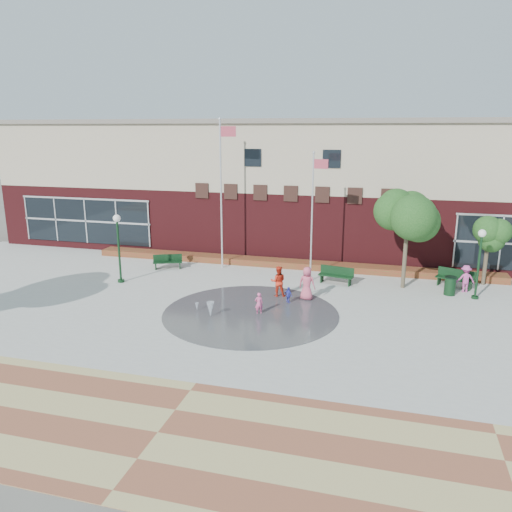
% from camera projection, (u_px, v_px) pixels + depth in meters
% --- Properties ---
extents(ground, '(120.00, 120.00, 0.00)m').
position_uv_depth(ground, '(231.00, 338.00, 21.06)').
color(ground, '#666056').
rests_on(ground, ground).
extents(plaza_concrete, '(46.00, 18.00, 0.01)m').
position_uv_depth(plaza_concrete, '(256.00, 306.00, 24.80)').
color(plaza_concrete, '#A8A8A0').
rests_on(plaza_concrete, ground).
extents(paver_band, '(46.00, 6.00, 0.01)m').
position_uv_depth(paver_band, '(158.00, 433.00, 14.51)').
color(paver_band, brown).
rests_on(paver_band, ground).
extents(splash_pad, '(8.40, 8.40, 0.01)m').
position_uv_depth(splash_pad, '(251.00, 313.00, 23.86)').
color(splash_pad, '#383A3D').
rests_on(splash_pad, ground).
extents(library_building, '(44.40, 10.40, 9.20)m').
position_uv_depth(library_building, '(304.00, 184.00, 36.25)').
color(library_building, '#4E1418').
rests_on(library_building, ground).
extents(flower_bed, '(26.00, 1.20, 0.40)m').
position_uv_depth(flower_bed, '(287.00, 267.00, 31.91)').
color(flower_bed, '#A1101D').
rests_on(flower_bed, ground).
extents(flagpole_left, '(1.09, 0.18, 9.23)m').
position_uv_depth(flagpole_left, '(222.00, 187.00, 30.42)').
color(flagpole_left, silver).
rests_on(flagpole_left, ground).
extents(flagpole_right, '(0.90, 0.24, 7.40)m').
position_uv_depth(flagpole_right, '(313.00, 211.00, 27.90)').
color(flagpole_right, silver).
rests_on(flagpole_right, ground).
extents(lamp_left, '(0.42, 0.42, 3.95)m').
position_uv_depth(lamp_left, '(118.00, 241.00, 28.09)').
color(lamp_left, '#113218').
rests_on(lamp_left, ground).
extents(lamp_right, '(0.39, 0.39, 3.68)m').
position_uv_depth(lamp_right, '(480.00, 256.00, 25.36)').
color(lamp_right, '#113218').
rests_on(lamp_right, ground).
extents(bench_left, '(1.85, 1.16, 0.90)m').
position_uv_depth(bench_left, '(168.00, 264.00, 31.37)').
color(bench_left, '#113218').
rests_on(bench_left, ground).
extents(bench_mid, '(2.02, 0.89, 0.98)m').
position_uv_depth(bench_mid, '(336.00, 279.00, 28.34)').
color(bench_mid, '#113218').
rests_on(bench_mid, ground).
extents(bench_right, '(2.08, 1.31, 1.02)m').
position_uv_depth(bench_right, '(455.00, 282.00, 27.69)').
color(bench_right, '#113218').
rests_on(bench_right, ground).
extents(trash_can, '(0.62, 0.62, 1.02)m').
position_uv_depth(trash_can, '(450.00, 286.00, 26.38)').
color(trash_can, '#113218').
rests_on(trash_can, ground).
extents(tree_mid, '(3.17, 3.17, 5.34)m').
position_uv_depth(tree_mid, '(408.00, 219.00, 26.74)').
color(tree_mid, '#42382A').
rests_on(tree_mid, ground).
extents(tree_small_right, '(2.33, 2.33, 3.98)m').
position_uv_depth(tree_small_right, '(489.00, 235.00, 27.54)').
color(tree_small_right, '#42382A').
rests_on(tree_small_right, ground).
extents(water_jet_a, '(0.37, 0.37, 0.71)m').
position_uv_depth(water_jet_a, '(211.00, 317.00, 23.41)').
color(water_jet_a, white).
rests_on(water_jet_a, ground).
extents(water_jet_b, '(0.17, 0.17, 0.39)m').
position_uv_depth(water_jet_b, '(197.00, 311.00, 24.17)').
color(water_jet_b, white).
rests_on(water_jet_b, ground).
extents(child_splash, '(0.47, 0.41, 1.08)m').
position_uv_depth(child_splash, '(259.00, 303.00, 23.66)').
color(child_splash, '#E1538D').
rests_on(child_splash, ground).
extents(adult_red, '(0.93, 0.80, 1.66)m').
position_uv_depth(adult_red, '(278.00, 281.00, 26.09)').
color(adult_red, red).
rests_on(adult_red, ground).
extents(adult_pink, '(0.93, 0.68, 1.76)m').
position_uv_depth(adult_pink, '(307.00, 283.00, 25.58)').
color(adult_pink, '#CC506B').
rests_on(adult_pink, ground).
extents(child_blue, '(0.54, 0.47, 0.88)m').
position_uv_depth(child_blue, '(288.00, 295.00, 25.12)').
color(child_blue, '#3B42C6').
rests_on(child_blue, ground).
extents(person_bench, '(1.06, 0.74, 1.50)m').
position_uv_depth(person_bench, '(465.00, 279.00, 26.80)').
color(person_bench, '#C24794').
rests_on(person_bench, ground).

